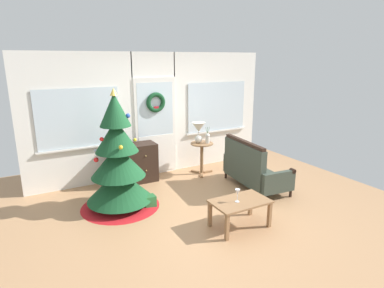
{
  "coord_description": "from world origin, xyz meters",
  "views": [
    {
      "loc": [
        -2.53,
        -4.12,
        2.43
      ],
      "look_at": [
        0.05,
        0.55,
        1.0
      ],
      "focal_mm": 30.14,
      "sensor_mm": 36.0,
      "label": 1
    }
  ],
  "objects_px": {
    "side_table": "(202,152)",
    "coffee_table": "(240,204)",
    "settee_sofa": "(252,169)",
    "flower_vase": "(207,138)",
    "christmas_tree": "(118,167)",
    "table_lamp": "(199,130)",
    "wine_glass": "(237,193)",
    "gift_box": "(150,201)",
    "dresser_cabinet": "(134,163)"
  },
  "relations": [
    {
      "from": "christmas_tree",
      "to": "side_table",
      "type": "height_order",
      "value": "christmas_tree"
    },
    {
      "from": "dresser_cabinet",
      "to": "side_table",
      "type": "distance_m",
      "value": 1.46
    },
    {
      "from": "table_lamp",
      "to": "wine_glass",
      "type": "relative_size",
      "value": 2.26
    },
    {
      "from": "christmas_tree",
      "to": "side_table",
      "type": "xyz_separation_m",
      "value": [
        2.01,
        0.7,
        -0.21
      ]
    },
    {
      "from": "flower_vase",
      "to": "wine_glass",
      "type": "distance_m",
      "value": 2.34
    },
    {
      "from": "dresser_cabinet",
      "to": "coffee_table",
      "type": "bearing_deg",
      "value": -72.69
    },
    {
      "from": "coffee_table",
      "to": "flower_vase",
      "type": "bearing_deg",
      "value": 70.61
    },
    {
      "from": "table_lamp",
      "to": "wine_glass",
      "type": "height_order",
      "value": "table_lamp"
    },
    {
      "from": "settee_sofa",
      "to": "gift_box",
      "type": "relative_size",
      "value": 7.64
    },
    {
      "from": "side_table",
      "to": "table_lamp",
      "type": "bearing_deg",
      "value": 146.31
    },
    {
      "from": "christmas_tree",
      "to": "flower_vase",
      "type": "bearing_deg",
      "value": 16.99
    },
    {
      "from": "side_table",
      "to": "wine_glass",
      "type": "distance_m",
      "value": 2.35
    },
    {
      "from": "christmas_tree",
      "to": "dresser_cabinet",
      "type": "distance_m",
      "value": 1.16
    },
    {
      "from": "christmas_tree",
      "to": "flower_vase",
      "type": "distance_m",
      "value": 2.21
    },
    {
      "from": "flower_vase",
      "to": "coffee_table",
      "type": "xyz_separation_m",
      "value": [
        -0.76,
        -2.16,
        -0.45
      ]
    },
    {
      "from": "settee_sofa",
      "to": "side_table",
      "type": "xyz_separation_m",
      "value": [
        -0.45,
        1.13,
        0.11
      ]
    },
    {
      "from": "dresser_cabinet",
      "to": "christmas_tree",
      "type": "bearing_deg",
      "value": -121.28
    },
    {
      "from": "settee_sofa",
      "to": "flower_vase",
      "type": "relative_size",
      "value": 4.2
    },
    {
      "from": "coffee_table",
      "to": "gift_box",
      "type": "xyz_separation_m",
      "value": [
        -0.92,
        1.27,
        -0.26
      ]
    },
    {
      "from": "dresser_cabinet",
      "to": "wine_glass",
      "type": "relative_size",
      "value": 4.65
    },
    {
      "from": "side_table",
      "to": "flower_vase",
      "type": "relative_size",
      "value": 1.97
    },
    {
      "from": "flower_vase",
      "to": "gift_box",
      "type": "height_order",
      "value": "flower_vase"
    },
    {
      "from": "dresser_cabinet",
      "to": "settee_sofa",
      "type": "bearing_deg",
      "value": -36.34
    },
    {
      "from": "dresser_cabinet",
      "to": "settee_sofa",
      "type": "height_order",
      "value": "settee_sofa"
    },
    {
      "from": "settee_sofa",
      "to": "table_lamp",
      "type": "distance_m",
      "value": 1.41
    },
    {
      "from": "flower_vase",
      "to": "side_table",
      "type": "bearing_deg",
      "value": 149.04
    },
    {
      "from": "dresser_cabinet",
      "to": "flower_vase",
      "type": "xyz_separation_m",
      "value": [
        1.53,
        -0.31,
        0.42
      ]
    },
    {
      "from": "settee_sofa",
      "to": "coffee_table",
      "type": "relative_size",
      "value": 1.75
    },
    {
      "from": "gift_box",
      "to": "dresser_cabinet",
      "type": "bearing_deg",
      "value": 82.89
    },
    {
      "from": "settee_sofa",
      "to": "wine_glass",
      "type": "distance_m",
      "value": 1.62
    },
    {
      "from": "settee_sofa",
      "to": "flower_vase",
      "type": "height_order",
      "value": "flower_vase"
    },
    {
      "from": "coffee_table",
      "to": "dresser_cabinet",
      "type": "bearing_deg",
      "value": 107.31
    },
    {
      "from": "table_lamp",
      "to": "coffee_table",
      "type": "bearing_deg",
      "value": -104.87
    },
    {
      "from": "settee_sofa",
      "to": "flower_vase",
      "type": "distance_m",
      "value": 1.2
    },
    {
      "from": "table_lamp",
      "to": "wine_glass",
      "type": "distance_m",
      "value": 2.4
    },
    {
      "from": "side_table",
      "to": "gift_box",
      "type": "relative_size",
      "value": 3.58
    },
    {
      "from": "christmas_tree",
      "to": "settee_sofa",
      "type": "bearing_deg",
      "value": -9.8
    },
    {
      "from": "dresser_cabinet",
      "to": "table_lamp",
      "type": "bearing_deg",
      "value": -8.74
    },
    {
      "from": "dresser_cabinet",
      "to": "coffee_table",
      "type": "xyz_separation_m",
      "value": [
        0.77,
        -2.47,
        -0.04
      ]
    },
    {
      "from": "table_lamp",
      "to": "gift_box",
      "type": "relative_size",
      "value": 2.29
    },
    {
      "from": "side_table",
      "to": "coffee_table",
      "type": "height_order",
      "value": "side_table"
    },
    {
      "from": "flower_vase",
      "to": "coffee_table",
      "type": "height_order",
      "value": "flower_vase"
    },
    {
      "from": "dresser_cabinet",
      "to": "table_lamp",
      "type": "height_order",
      "value": "table_lamp"
    },
    {
      "from": "dresser_cabinet",
      "to": "gift_box",
      "type": "xyz_separation_m",
      "value": [
        -0.15,
        -1.2,
        -0.29
      ]
    },
    {
      "from": "flower_vase",
      "to": "wine_glass",
      "type": "bearing_deg",
      "value": -110.78
    },
    {
      "from": "settee_sofa",
      "to": "coffee_table",
      "type": "height_order",
      "value": "settee_sofa"
    },
    {
      "from": "christmas_tree",
      "to": "coffee_table",
      "type": "xyz_separation_m",
      "value": [
        1.35,
        -1.52,
        -0.34
      ]
    },
    {
      "from": "wine_glass",
      "to": "gift_box",
      "type": "height_order",
      "value": "wine_glass"
    },
    {
      "from": "flower_vase",
      "to": "settee_sofa",
      "type": "bearing_deg",
      "value": -72.09
    },
    {
      "from": "side_table",
      "to": "gift_box",
      "type": "bearing_deg",
      "value": -149.07
    }
  ]
}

